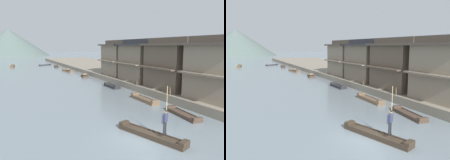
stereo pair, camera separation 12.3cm
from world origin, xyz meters
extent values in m
plane|color=slate|center=(0.00, 0.00, 0.00)|extent=(400.00, 400.00, 0.00)
cube|color=slate|center=(16.21, 30.00, 0.42)|extent=(18.00, 110.00, 0.85)
cube|color=#33281E|center=(0.32, 0.08, 0.13)|extent=(2.40, 5.09, 0.26)
cube|color=#33281E|center=(-0.42, 2.34, 0.38)|extent=(0.85, 0.58, 0.23)
cube|color=#33281E|center=(1.06, -2.19, 0.38)|extent=(0.85, 0.58, 0.23)
cube|color=#33281E|center=(-0.05, -0.05, 0.30)|extent=(1.50, 4.37, 0.08)
cube|color=#33281E|center=(0.69, 0.20, 0.30)|extent=(1.50, 4.37, 0.08)
cube|color=black|center=(0.54, -0.91, 0.52)|extent=(0.17, 0.24, 0.05)
cylinder|color=#232328|center=(0.56, -0.94, 0.93)|extent=(0.11, 0.11, 0.78)
cube|color=black|center=(0.71, -0.85, 0.52)|extent=(0.17, 0.24, 0.05)
cylinder|color=#232328|center=(0.73, -0.88, 0.93)|extent=(0.11, 0.11, 0.78)
cube|color=#2D334C|center=(0.64, -0.91, 1.58)|extent=(0.37, 0.29, 0.52)
cylinder|color=#2D334C|center=(0.42, -0.93, 1.51)|extent=(0.08, 0.08, 0.56)
cylinder|color=#2D334C|center=(0.82, -0.79, 1.51)|extent=(0.08, 0.08, 0.56)
sphere|color=#A37A5B|center=(0.64, -0.91, 1.98)|extent=(0.20, 0.20, 0.20)
sphere|color=black|center=(0.64, -0.92, 2.00)|extent=(0.18, 0.18, 0.18)
cylinder|color=tan|center=(0.89, -0.72, 2.03)|extent=(0.04, 0.04, 3.00)
cube|color=#232326|center=(5.74, 17.17, 0.14)|extent=(1.10, 3.51, 0.27)
cube|color=#232326|center=(5.70, 18.76, 0.40)|extent=(0.92, 0.38, 0.25)
cube|color=#232326|center=(5.78, 15.58, 0.40)|extent=(0.92, 0.38, 0.25)
cube|color=#232326|center=(5.27, 17.16, 0.31)|extent=(0.15, 2.99, 0.08)
cube|color=#232326|center=(6.21, 17.18, 0.31)|extent=(0.15, 2.99, 0.08)
cube|color=#423328|center=(5.49, 2.58, 0.11)|extent=(1.48, 4.06, 0.22)
cube|color=#423328|center=(5.73, 4.40, 0.33)|extent=(0.91, 0.47, 0.20)
cube|color=#423328|center=(5.25, 0.77, 0.33)|extent=(0.91, 0.47, 0.20)
cube|color=#423328|center=(5.05, 2.64, 0.26)|extent=(0.53, 3.44, 0.08)
cube|color=#423328|center=(5.93, 2.53, 0.26)|extent=(0.53, 3.44, 0.08)
cube|color=#232326|center=(3.04, 59.28, 0.09)|extent=(3.82, 2.09, 0.19)
cube|color=#232326|center=(4.66, 59.89, 0.27)|extent=(0.60, 0.83, 0.17)
cube|color=#232326|center=(1.42, 58.68, 0.27)|extent=(0.60, 0.83, 0.17)
cube|color=#232326|center=(2.91, 59.64, 0.23)|extent=(3.09, 1.21, 0.08)
cube|color=#232326|center=(3.17, 58.93, 0.23)|extent=(3.09, 1.21, 0.08)
cube|color=#423328|center=(5.75, 29.49, 0.10)|extent=(1.84, 3.77, 0.20)
cube|color=#423328|center=(6.09, 31.11, 0.29)|extent=(1.06, 0.56, 0.18)
cube|color=#423328|center=(5.41, 27.87, 0.29)|extent=(1.06, 0.56, 0.18)
cube|color=#423328|center=(5.24, 29.60, 0.24)|extent=(0.72, 3.06, 0.08)
cube|color=#423328|center=(6.26, 29.38, 0.24)|extent=(0.72, 3.06, 0.08)
ellipsoid|color=brown|center=(5.75, 29.49, 0.48)|extent=(1.28, 1.59, 0.56)
cube|color=brown|center=(-6.26, 57.97, 0.15)|extent=(1.48, 5.66, 0.30)
cube|color=brown|center=(-6.49, 55.33, 0.43)|extent=(0.92, 0.44, 0.27)
cube|color=brown|center=(-6.02, 60.61, 0.43)|extent=(0.92, 0.44, 0.27)
cube|color=brown|center=(-5.81, 57.93, 0.34)|extent=(0.53, 5.09, 0.08)
cube|color=brown|center=(-6.71, 58.01, 0.34)|extent=(0.53, 5.09, 0.08)
cube|color=#33281E|center=(4.93, 51.72, 0.10)|extent=(1.83, 4.98, 0.20)
cube|color=#33281E|center=(5.27, 53.98, 0.29)|extent=(1.04, 0.51, 0.18)
cube|color=#33281E|center=(4.58, 49.46, 0.29)|extent=(1.04, 0.51, 0.18)
cube|color=#33281E|center=(4.42, 51.80, 0.24)|extent=(0.74, 4.33, 0.08)
cube|color=#33281E|center=(5.43, 51.64, 0.24)|extent=(0.74, 4.33, 0.08)
cube|color=brown|center=(5.42, 8.37, 0.14)|extent=(1.03, 4.25, 0.29)
cube|color=brown|center=(5.45, 10.34, 0.42)|extent=(0.87, 0.37, 0.26)
cube|color=brown|center=(5.39, 6.40, 0.42)|extent=(0.87, 0.37, 0.26)
cube|color=brown|center=(4.98, 8.37, 0.33)|extent=(0.14, 3.74, 0.08)
cube|color=brown|center=(5.86, 8.36, 0.33)|extent=(0.14, 3.74, 0.08)
cube|color=brown|center=(5.15, 39.88, 0.13)|extent=(1.72, 5.16, 0.25)
cube|color=brown|center=(4.85, 42.24, 0.36)|extent=(1.02, 0.48, 0.23)
cube|color=brown|center=(5.44, 37.51, 0.36)|extent=(1.02, 0.48, 0.23)
cube|color=brown|center=(4.64, 39.81, 0.29)|extent=(0.65, 4.54, 0.08)
cube|color=brown|center=(5.65, 39.94, 0.29)|extent=(0.65, 4.54, 0.08)
ellipsoid|color=brown|center=(5.15, 39.88, 0.52)|extent=(1.15, 1.49, 0.54)
cube|color=#6E6151|center=(7.73, 2.59, 3.45)|extent=(0.70, 6.00, 0.16)
cube|color=brown|center=(10.40, 9.57, 3.45)|extent=(4.64, 6.13, 5.20)
cube|color=#4D4135|center=(7.73, 9.57, 3.45)|extent=(0.70, 6.13, 0.16)
cube|color=#4C4238|center=(10.40, 9.57, 6.17)|extent=(5.54, 7.03, 0.24)
cube|color=#4C4238|center=(10.40, 9.57, 6.64)|extent=(2.78, 7.03, 0.70)
cube|color=#7F705B|center=(10.79, 16.63, 3.45)|extent=(5.41, 6.39, 5.20)
cube|color=brown|center=(7.73, 16.63, 3.45)|extent=(0.70, 6.39, 0.16)
cube|color=#2D2D33|center=(10.79, 16.63, 6.17)|extent=(6.31, 7.29, 0.24)
cube|color=#2D2D33|center=(10.79, 16.63, 6.64)|extent=(3.25, 7.29, 0.70)
cube|color=gray|center=(10.86, 23.54, 3.45)|extent=(5.55, 6.31, 5.20)
cube|color=#6E6151|center=(7.73, 23.54, 3.45)|extent=(0.70, 6.31, 0.16)
cube|color=#4C4238|center=(10.86, 23.54, 6.17)|extent=(6.45, 7.21, 0.24)
cube|color=#4C4238|center=(10.86, 23.54, 6.64)|extent=(3.33, 7.21, 0.70)
cylinder|color=#473828|center=(7.56, 6.73, 1.25)|extent=(0.20, 0.20, 0.82)
cylinder|color=#473828|center=(7.56, 13.31, 1.23)|extent=(0.20, 0.20, 0.77)
cone|color=#4C5B56|center=(-5.25, 138.19, 8.07)|extent=(47.56, 47.56, 16.14)
camera|label=1|loc=(-8.05, -11.30, 5.99)|focal=35.41mm
camera|label=2|loc=(-7.94, -11.35, 5.99)|focal=35.41mm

